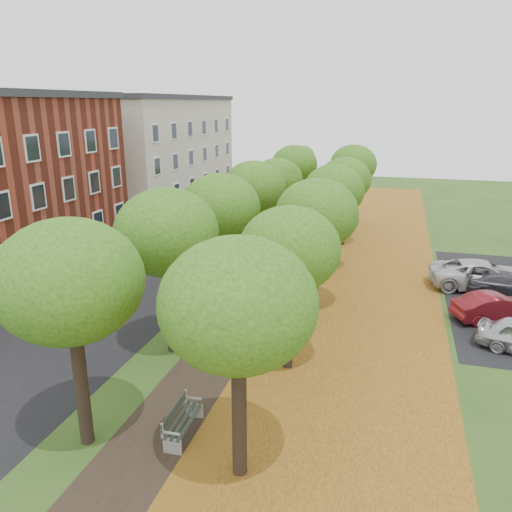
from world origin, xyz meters
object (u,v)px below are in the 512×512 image
Objects in this scene: car_white at (483,275)px; car_grey at (507,284)px; bench at (182,420)px; car_red at (496,308)px.

car_grey is at bearing -127.33° from car_white.
car_red is (10.60, 11.69, 0.16)m from bench.
car_white is at bearing -35.43° from bench.
car_white reaches higher than car_red.
car_white is (0.00, 4.37, 0.12)m from car_red.
car_white reaches higher than bench.
car_white is at bearing -22.63° from car_red.
bench is at bearing 140.97° from car_white.
bench is 0.51× the size of car_red.
car_white is (10.60, 16.05, 0.28)m from bench.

